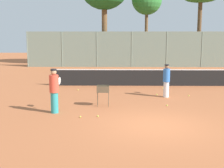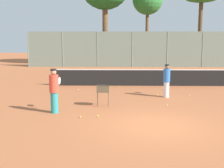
{
  "view_description": "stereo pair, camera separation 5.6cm",
  "coord_description": "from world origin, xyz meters",
  "px_view_note": "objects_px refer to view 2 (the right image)",
  "views": [
    {
      "loc": [
        -1.43,
        -11.11,
        3.43
      ],
      "look_at": [
        -1.66,
        3.31,
        1.0
      ],
      "focal_mm": 50.0,
      "sensor_mm": 36.0,
      "label": 1
    },
    {
      "loc": [
        -1.37,
        -11.11,
        3.43
      ],
      "look_at": [
        -1.66,
        3.31,
        1.0
      ],
      "focal_mm": 50.0,
      "sensor_mm": 36.0,
      "label": 2
    }
  ],
  "objects_px": {
    "player_red_cap": "(167,80)",
    "ball_cart": "(103,91)",
    "tennis_net": "(140,77)",
    "player_white_outfit": "(54,90)"
  },
  "relations": [
    {
      "from": "player_red_cap",
      "to": "tennis_net",
      "type": "bearing_deg",
      "value": 19.89
    },
    {
      "from": "ball_cart",
      "to": "player_red_cap",
      "type": "bearing_deg",
      "value": 32.95
    },
    {
      "from": "player_red_cap",
      "to": "ball_cart",
      "type": "bearing_deg",
      "value": 124.04
    },
    {
      "from": "ball_cart",
      "to": "player_white_outfit",
      "type": "bearing_deg",
      "value": -148.61
    },
    {
      "from": "tennis_net",
      "to": "player_white_outfit",
      "type": "relative_size",
      "value": 5.9
    },
    {
      "from": "tennis_net",
      "to": "player_white_outfit",
      "type": "xyz_separation_m",
      "value": [
        -4.08,
        -6.8,
        0.42
      ]
    },
    {
      "from": "ball_cart",
      "to": "tennis_net",
      "type": "bearing_deg",
      "value": 69.73
    },
    {
      "from": "tennis_net",
      "to": "ball_cart",
      "type": "distance_m",
      "value": 5.94
    },
    {
      "from": "tennis_net",
      "to": "ball_cart",
      "type": "xyz_separation_m",
      "value": [
        -2.06,
        -5.57,
        0.18
      ]
    },
    {
      "from": "player_white_outfit",
      "to": "ball_cart",
      "type": "height_order",
      "value": "player_white_outfit"
    }
  ]
}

